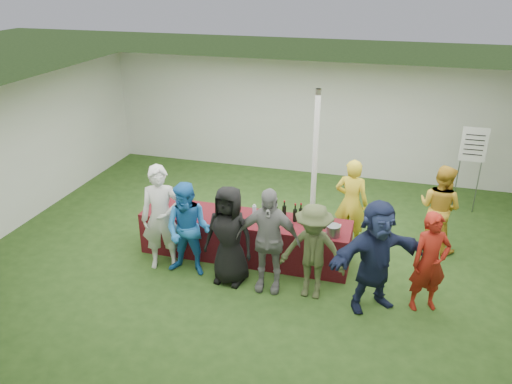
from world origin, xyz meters
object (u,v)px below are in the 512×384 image
(customer_6, at_px, (430,262))
(customer_2, at_px, (229,236))
(serving_table, at_px, (245,237))
(dump_bucket, at_px, (333,231))
(customer_0, at_px, (161,218))
(customer_4, at_px, (313,252))
(wine_list_sign, at_px, (473,151))
(customer_5, at_px, (376,256))
(staff_pourer, at_px, (351,203))
(customer_3, at_px, (268,240))
(customer_1, at_px, (188,230))
(staff_back, at_px, (439,208))

(customer_6, bearing_deg, customer_2, 159.16)
(serving_table, distance_m, dump_bucket, 1.61)
(serving_table, xyz_separation_m, customer_0, (-1.21, -0.67, 0.53))
(customer_4, xyz_separation_m, customer_6, (1.66, 0.16, 0.00))
(wine_list_sign, bearing_deg, customer_6, -103.35)
(customer_5, bearing_deg, customer_2, 144.66)
(wine_list_sign, distance_m, staff_pourer, 2.96)
(serving_table, bearing_deg, customer_6, -12.67)
(customer_2, xyz_separation_m, customer_3, (0.63, -0.03, 0.03))
(wine_list_sign, distance_m, customer_1, 5.87)
(staff_back, relative_size, customer_4, 1.03)
(staff_pourer, bearing_deg, customer_6, 135.67)
(staff_pourer, distance_m, customer_5, 1.88)
(dump_bucket, height_order, customer_5, customer_5)
(serving_table, height_order, customer_4, customer_4)
(staff_back, distance_m, customer_1, 4.37)
(serving_table, height_order, wine_list_sign, wine_list_sign)
(customer_2, height_order, customer_4, customer_2)
(serving_table, xyz_separation_m, customer_3, (0.62, -0.81, 0.48))
(customer_6, bearing_deg, customer_5, 170.38)
(dump_bucket, bearing_deg, customer_6, -17.22)
(staff_back, height_order, customer_6, staff_back)
(customer_1, distance_m, customer_5, 2.93)
(serving_table, height_order, customer_3, customer_3)
(dump_bucket, distance_m, customer_3, 1.09)
(customer_1, bearing_deg, wine_list_sign, 39.73)
(serving_table, bearing_deg, customer_5, -20.94)
(customer_0, distance_m, customer_6, 4.19)
(customer_0, height_order, customer_3, customer_0)
(serving_table, relative_size, customer_2, 2.20)
(staff_pourer, height_order, customer_6, staff_pourer)
(serving_table, bearing_deg, customer_2, -90.96)
(customer_3, bearing_deg, customer_1, 174.33)
(staff_pourer, height_order, customer_3, customer_3)
(staff_pourer, height_order, customer_5, customer_5)
(serving_table, distance_m, customer_2, 0.90)
(serving_table, relative_size, staff_pourer, 2.21)
(customer_5, bearing_deg, customer_1, 144.49)
(wine_list_sign, xyz_separation_m, customer_4, (-2.52, -3.76, -0.55))
(wine_list_sign, height_order, customer_4, wine_list_sign)
(customer_5, bearing_deg, customer_3, 144.99)
(dump_bucket, distance_m, staff_back, 2.20)
(staff_pourer, relative_size, customer_1, 1.02)
(staff_pourer, xyz_separation_m, customer_6, (1.29, -1.62, -0.04))
(customer_2, bearing_deg, serving_table, 94.58)
(customer_1, height_order, customer_3, customer_3)
(serving_table, height_order, customer_0, customer_0)
(dump_bucket, height_order, wine_list_sign, wine_list_sign)
(staff_pourer, bearing_deg, staff_back, -162.98)
(customer_5, bearing_deg, staff_back, 31.00)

